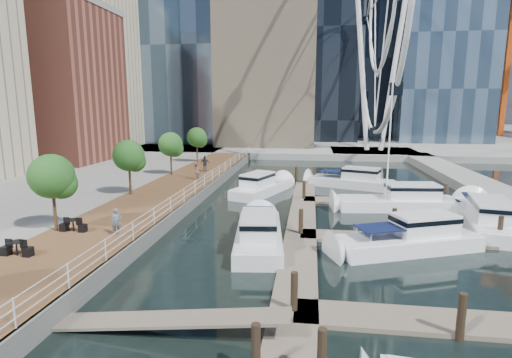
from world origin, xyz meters
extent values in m
plane|color=black|center=(0.00, 0.00, 0.00)|extent=(520.00, 520.00, 0.00)
cube|color=brown|center=(-9.00, 15.00, 0.50)|extent=(6.00, 60.00, 1.00)
cube|color=#595954|center=(-6.00, 15.00, 0.50)|extent=(0.25, 60.00, 1.00)
cube|color=gray|center=(0.00, 102.00, 0.50)|extent=(200.00, 114.00, 1.00)
cube|color=gray|center=(20.00, 20.00, 0.50)|extent=(4.00, 60.00, 1.00)
cube|color=gray|center=(14.00, 52.00, 0.50)|extent=(14.00, 12.00, 1.00)
cube|color=#6D6051|center=(3.00, 10.00, 0.10)|extent=(2.00, 32.00, 0.20)
cube|color=#6D6051|center=(9.00, -2.00, 0.10)|extent=(12.00, 2.00, 0.20)
cube|color=#6D6051|center=(9.00, 8.00, 0.10)|extent=(12.00, 2.00, 0.20)
cube|color=#6D6051|center=(9.00, 18.00, 0.10)|extent=(12.00, 2.00, 0.20)
cube|color=brown|center=(-30.00, 34.00, 11.00)|extent=(12.00, 14.00, 20.00)
cube|color=#BCAD8E|center=(-36.00, 50.00, 15.00)|extent=(14.00, 16.00, 28.00)
cylinder|color=white|center=(11.50, 52.00, 14.00)|extent=(0.80, 0.80, 26.00)
cylinder|color=white|center=(16.50, 52.00, 14.00)|extent=(0.80, 0.80, 26.00)
cylinder|color=#3F2B1C|center=(-11.40, 4.00, 2.20)|extent=(0.20, 0.20, 2.40)
sphere|color=#265B1E|center=(-11.40, 4.00, 4.30)|extent=(2.60, 2.60, 2.60)
cylinder|color=#3F2B1C|center=(-11.40, 14.00, 2.20)|extent=(0.20, 0.20, 2.40)
sphere|color=#265B1E|center=(-11.40, 14.00, 4.30)|extent=(2.60, 2.60, 2.60)
cylinder|color=#3F2B1C|center=(-11.40, 24.00, 2.20)|extent=(0.20, 0.20, 2.40)
sphere|color=#265B1E|center=(-11.40, 24.00, 4.30)|extent=(2.60, 2.60, 2.60)
cylinder|color=#3F2B1C|center=(-11.40, 34.00, 2.20)|extent=(0.20, 0.20, 2.40)
sphere|color=#265B1E|center=(-11.40, 34.00, 4.30)|extent=(2.60, 2.60, 2.60)
imported|color=slate|center=(-7.43, 3.75, 1.79)|extent=(0.68, 0.59, 1.57)
imported|color=#86665C|center=(-7.92, 21.45, 1.86)|extent=(0.78, 0.93, 1.72)
imported|color=#2E303A|center=(-8.36, 26.64, 1.92)|extent=(1.10, 0.52, 1.84)
camera|label=1|loc=(3.53, -17.00, 8.31)|focal=28.00mm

